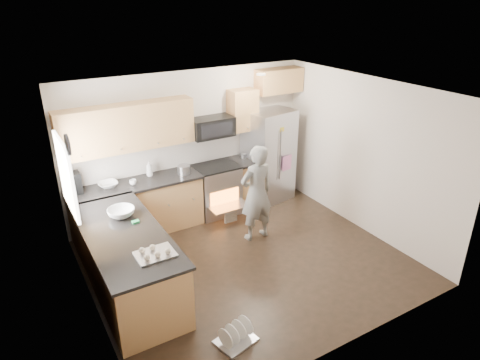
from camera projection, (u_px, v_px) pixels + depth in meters
ground at (248, 262)px, 6.54m from camera, size 4.50×4.50×0.00m
room_shell at (246, 160)px, 5.86m from camera, size 4.54×4.04×2.62m
back_cabinet_run at (165, 173)px, 7.25m from camera, size 4.45×0.64×2.50m
peninsula at (128, 262)px, 5.73m from camera, size 0.96×2.36×1.04m
stove_range at (216, 179)px, 7.76m from camera, size 0.76×0.97×1.79m
refrigerator at (268, 156)px, 8.22m from camera, size 0.98×0.82×1.79m
person at (256, 193)px, 6.88m from camera, size 0.60×0.41×1.63m
dish_rack at (236, 337)px, 5.02m from camera, size 0.51×0.45×0.28m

